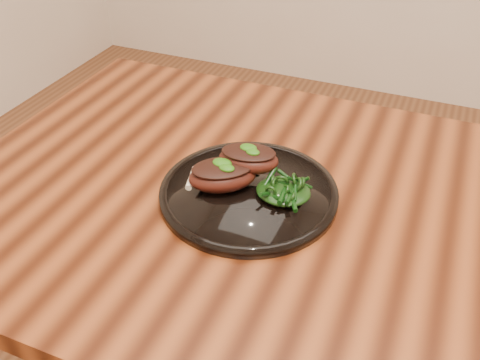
{
  "coord_description": "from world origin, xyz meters",
  "views": [
    {
      "loc": [
        -0.01,
        -0.68,
        1.31
      ],
      "look_at": [
        -0.29,
        -0.01,
        0.78
      ],
      "focal_mm": 40.0,
      "sensor_mm": 36.0,
      "label": 1
    }
  ],
  "objects_px": {
    "plate": "(249,193)",
    "greens_heap": "(284,188)",
    "lamb_chop_front": "(222,175)",
    "desk": "(402,270)"
  },
  "relations": [
    {
      "from": "lamb_chop_front",
      "to": "greens_heap",
      "type": "bearing_deg",
      "value": 9.01
    },
    {
      "from": "plate",
      "to": "lamb_chop_front",
      "type": "xyz_separation_m",
      "value": [
        -0.04,
        -0.01,
        0.03
      ]
    },
    {
      "from": "plate",
      "to": "greens_heap",
      "type": "height_order",
      "value": "greens_heap"
    },
    {
      "from": "plate",
      "to": "greens_heap",
      "type": "bearing_deg",
      "value": 5.19
    },
    {
      "from": "desk",
      "to": "plate",
      "type": "relative_size",
      "value": 5.29
    },
    {
      "from": "desk",
      "to": "plate",
      "type": "bearing_deg",
      "value": -177.02
    },
    {
      "from": "desk",
      "to": "lamb_chop_front",
      "type": "distance_m",
      "value": 0.34
    },
    {
      "from": "desk",
      "to": "greens_heap",
      "type": "xyz_separation_m",
      "value": [
        -0.21,
        -0.01,
        0.12
      ]
    },
    {
      "from": "desk",
      "to": "greens_heap",
      "type": "distance_m",
      "value": 0.24
    },
    {
      "from": "plate",
      "to": "lamb_chop_front",
      "type": "height_order",
      "value": "lamb_chop_front"
    }
  ]
}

